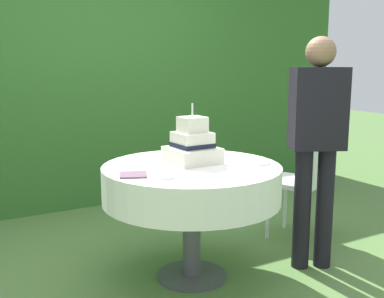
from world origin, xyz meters
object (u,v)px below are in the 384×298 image
(serving_plate_far, at_px, (152,156))
(garden_chair, at_px, (305,175))
(serving_plate_left, at_px, (260,163))
(cake_table, at_px, (192,184))
(serving_plate_near, at_px, (165,177))
(wedding_cake, at_px, (193,146))
(standing_person, at_px, (317,137))
(napkin_stack, at_px, (133,175))

(serving_plate_far, relative_size, garden_chair, 0.15)
(serving_plate_left, bearing_deg, serving_plate_far, 131.54)
(serving_plate_left, bearing_deg, garden_chair, 24.85)
(cake_table, xyz_separation_m, serving_plate_near, (-0.31, -0.22, 0.13))
(wedding_cake, relative_size, serving_plate_far, 2.90)
(garden_chair, bearing_deg, standing_person, -126.39)
(serving_plate_left, distance_m, napkin_stack, 0.86)
(cake_table, bearing_deg, serving_plate_left, -23.76)
(napkin_stack, height_order, standing_person, standing_person)
(cake_table, relative_size, wedding_cake, 2.94)
(cake_table, bearing_deg, napkin_stack, -170.72)
(serving_plate_left, distance_m, standing_person, 0.44)
(serving_plate_left, bearing_deg, cake_table, 156.24)
(napkin_stack, bearing_deg, cake_table, 9.28)
(napkin_stack, bearing_deg, garden_chair, 8.02)
(napkin_stack, bearing_deg, standing_person, -9.10)
(garden_chair, distance_m, standing_person, 0.65)
(wedding_cake, distance_m, napkin_stack, 0.53)
(serving_plate_left, bearing_deg, serving_plate_near, -177.04)
(napkin_stack, bearing_deg, serving_plate_near, -48.46)
(cake_table, height_order, standing_person, standing_person)
(wedding_cake, bearing_deg, serving_plate_left, -36.44)
(serving_plate_near, relative_size, serving_plate_left, 0.81)
(wedding_cake, bearing_deg, garden_chair, 3.53)
(wedding_cake, bearing_deg, standing_person, -24.93)
(cake_table, height_order, serving_plate_left, serving_plate_left)
(cake_table, xyz_separation_m, wedding_cake, (0.05, 0.08, 0.24))
(cake_table, height_order, napkin_stack, napkin_stack)
(garden_chair, relative_size, standing_person, 0.56)
(serving_plate_near, height_order, standing_person, standing_person)
(napkin_stack, bearing_deg, serving_plate_far, 53.88)
(wedding_cake, xyz_separation_m, garden_chair, (1.08, 0.07, -0.34))
(cake_table, bearing_deg, serving_plate_far, 103.77)
(serving_plate_near, xyz_separation_m, serving_plate_far, (0.21, 0.62, 0.00))
(cake_table, distance_m, serving_plate_left, 0.47)
(standing_person, bearing_deg, garden_chair, 53.61)
(serving_plate_near, xyz_separation_m, standing_person, (1.13, -0.05, 0.15))
(cake_table, relative_size, garden_chair, 1.31)
(serving_plate_far, distance_m, napkin_stack, 0.58)
(cake_table, xyz_separation_m, garden_chair, (1.13, 0.15, -0.11))
(wedding_cake, height_order, serving_plate_near, wedding_cake)
(napkin_stack, bearing_deg, serving_plate_left, -7.44)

